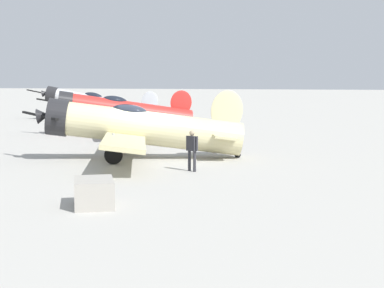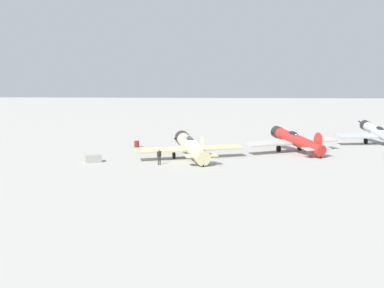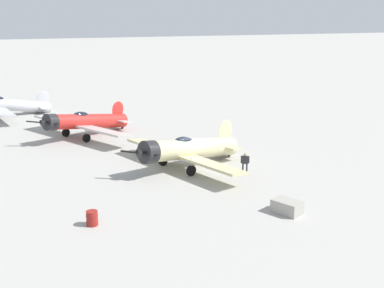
{
  "view_description": "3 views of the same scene",
  "coord_description": "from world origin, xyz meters",
  "px_view_note": "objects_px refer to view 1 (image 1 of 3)",
  "views": [
    {
      "loc": [
        9.55,
        -26.61,
        3.66
      ],
      "look_at": [
        2.97,
        -3.19,
        1.1
      ],
      "focal_mm": 57.49,
      "sensor_mm": 36.0,
      "label": 1
    },
    {
      "loc": [
        47.02,
        3.76,
        8.45
      ],
      "look_at": [
        -0.0,
        0.0,
        1.8
      ],
      "focal_mm": 40.65,
      "sensor_mm": 36.0,
      "label": 2
    },
    {
      "loc": [
        -12.74,
        -33.43,
        11.59
      ],
      "look_at": [
        -0.0,
        0.0,
        1.8
      ],
      "focal_mm": 45.08,
      "sensor_mm": 36.0,
      "label": 3
    }
  ],
  "objects_px": {
    "airplane_foreground": "(138,128)",
    "airplane_mid_apron": "(120,111)",
    "ground_crew_mechanic": "(192,147)",
    "equipment_crate": "(94,193)",
    "airplane_far_line": "(98,104)"
  },
  "relations": [
    {
      "from": "airplane_foreground",
      "to": "airplane_mid_apron",
      "type": "distance_m",
      "value": 13.64
    },
    {
      "from": "airplane_mid_apron",
      "to": "ground_crew_mechanic",
      "type": "relative_size",
      "value": 7.41
    },
    {
      "from": "airplane_mid_apron",
      "to": "ground_crew_mechanic",
      "type": "distance_m",
      "value": 17.94
    },
    {
      "from": "ground_crew_mechanic",
      "to": "equipment_crate",
      "type": "height_order",
      "value": "ground_crew_mechanic"
    },
    {
      "from": "ground_crew_mechanic",
      "to": "airplane_foreground",
      "type": "bearing_deg",
      "value": -101.96
    },
    {
      "from": "airplane_mid_apron",
      "to": "airplane_far_line",
      "type": "xyz_separation_m",
      "value": [
        -7.42,
        12.83,
        -0.08
      ]
    },
    {
      "from": "airplane_foreground",
      "to": "airplane_mid_apron",
      "type": "relative_size",
      "value": 0.99
    },
    {
      "from": "airplane_foreground",
      "to": "airplane_far_line",
      "type": "distance_m",
      "value": 28.43
    },
    {
      "from": "airplane_mid_apron",
      "to": "equipment_crate",
      "type": "height_order",
      "value": "airplane_mid_apron"
    },
    {
      "from": "airplane_far_line",
      "to": "ground_crew_mechanic",
      "type": "distance_m",
      "value": 32.75
    },
    {
      "from": "ground_crew_mechanic",
      "to": "equipment_crate",
      "type": "bearing_deg",
      "value": 22.34
    },
    {
      "from": "airplane_far_line",
      "to": "equipment_crate",
      "type": "height_order",
      "value": "airplane_far_line"
    },
    {
      "from": "airplane_foreground",
      "to": "airplane_mid_apron",
      "type": "bearing_deg",
      "value": -84.81
    },
    {
      "from": "airplane_mid_apron",
      "to": "equipment_crate",
      "type": "xyz_separation_m",
      "value": [
        8.44,
        -22.61,
        -1.12
      ]
    },
    {
      "from": "airplane_foreground",
      "to": "airplane_far_line",
      "type": "xyz_separation_m",
      "value": [
        -13.33,
        25.12,
        -0.01
      ]
    }
  ]
}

